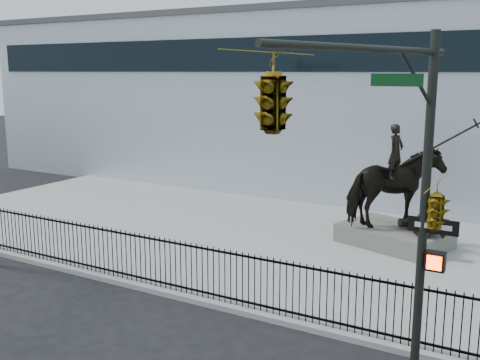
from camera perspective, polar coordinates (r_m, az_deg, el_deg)
The scene contains 7 objects.
ground at distance 15.49m, azimuth -9.79°, elevation -12.94°, with size 120.00×120.00×0.00m, color black.
plaza at distance 20.96m, azimuth 2.53°, elevation -6.12°, with size 30.00×12.00×0.15m, color #999A97.
building at distance 32.19m, azimuth 13.41°, elevation 7.62°, with size 44.00×14.00×9.00m, color silver.
picket_fence at distance 16.07m, azimuth -7.03°, elevation -8.50°, with size 22.10×0.10×1.50m.
statue_plinth at distance 20.79m, azimuth 15.37°, elevation -5.49°, with size 3.52×2.42×0.66m, color #595752.
equestrian_statue at distance 20.34m, azimuth 15.78°, elevation -0.90°, with size 4.33×3.36×3.83m.
traffic_signal_right at distance 9.32m, azimuth 12.65°, elevation 2.10°, with size 2.17×6.86×7.00m.
Camera 1 is at (9.18, -10.80, 6.26)m, focal length 42.00 mm.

